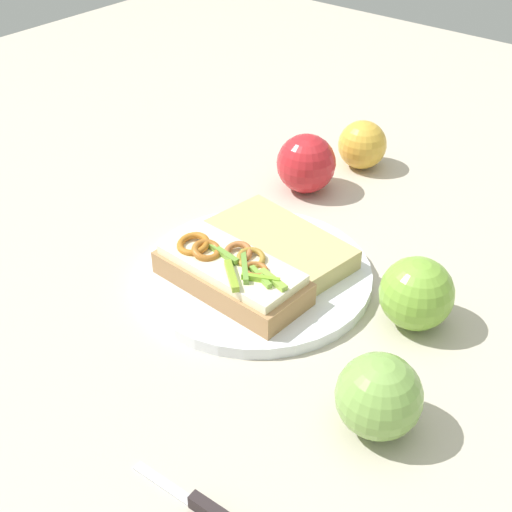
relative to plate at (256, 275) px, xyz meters
name	(u,v)px	position (x,y,z in m)	size (l,w,h in m)	color
ground_plane	(256,280)	(0.00, 0.00, -0.01)	(2.00, 2.00, 0.00)	#BEB3A0
plate	(256,275)	(0.00, 0.00, 0.00)	(0.27, 0.27, 0.01)	white
sandwich	(230,272)	(0.04, 0.00, 0.03)	(0.09, 0.18, 0.05)	#AC7F51
bread_slice_side	(280,245)	(-0.04, 0.00, 0.02)	(0.18, 0.10, 0.03)	tan
apple_0	(362,145)	(-0.32, -0.06, 0.03)	(0.07, 0.07, 0.07)	gold
apple_1	(417,293)	(-0.05, 0.18, 0.03)	(0.08, 0.08, 0.08)	#7FB43C
apple_2	(379,396)	(0.10, 0.23, 0.03)	(0.08, 0.08, 0.08)	#7EAD4E
apple_3	(306,164)	(-0.21, -0.08, 0.03)	(0.08, 0.08, 0.08)	red
knife	(206,509)	(0.27, 0.17, 0.00)	(0.02, 0.12, 0.01)	silver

